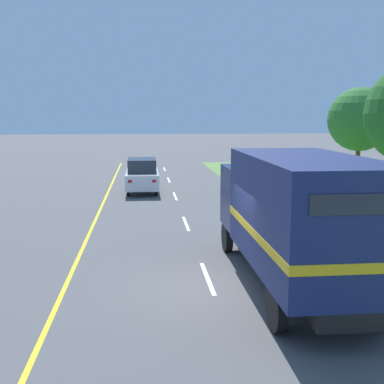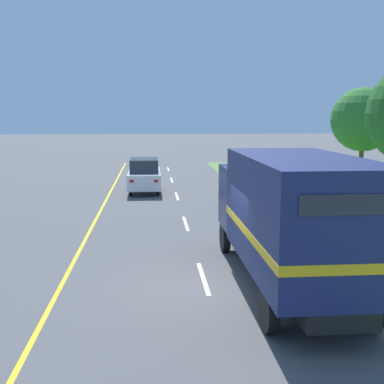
# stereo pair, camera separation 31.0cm
# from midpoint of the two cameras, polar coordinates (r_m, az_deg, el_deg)

# --- Properties ---
(ground_plane) EXTENTS (200.00, 200.00, 0.00)m
(ground_plane) POSITION_cam_midpoint_polar(r_m,az_deg,el_deg) (12.45, 1.56, -11.24)
(ground_plane) COLOR #515154
(edge_line_yellow) EXTENTS (0.12, 48.82, 0.01)m
(edge_line_yellow) POSITION_cam_midpoint_polar(r_m,az_deg,el_deg) (20.01, -11.95, -3.57)
(edge_line_yellow) COLOR yellow
(edge_line_yellow) RESTS_ON ground
(centre_dash_near) EXTENTS (0.12, 2.60, 0.01)m
(centre_dash_near) POSITION_cam_midpoint_polar(r_m,az_deg,el_deg) (13.12, 1.15, -10.13)
(centre_dash_near) COLOR white
(centre_dash_near) RESTS_ON ground
(centre_dash_mid_a) EXTENTS (0.12, 2.60, 0.01)m
(centre_dash_mid_a) POSITION_cam_midpoint_polar(r_m,az_deg,el_deg) (19.45, -1.19, -3.74)
(centre_dash_mid_a) COLOR white
(centre_dash_mid_a) RESTS_ON ground
(centre_dash_mid_b) EXTENTS (0.12, 2.60, 0.01)m
(centre_dash_mid_b) POSITION_cam_midpoint_polar(r_m,az_deg,el_deg) (25.91, -2.35, -0.50)
(centre_dash_mid_b) COLOR white
(centre_dash_mid_b) RESTS_ON ground
(centre_dash_far) EXTENTS (0.12, 2.60, 0.01)m
(centre_dash_far) POSITION_cam_midpoint_polar(r_m,az_deg,el_deg) (32.42, -3.05, 1.44)
(centre_dash_far) COLOR white
(centre_dash_far) RESTS_ON ground
(centre_dash_farthest) EXTENTS (0.12, 2.60, 0.01)m
(centre_dash_farthest) POSITION_cam_midpoint_polar(r_m,az_deg,el_deg) (38.97, -3.52, 2.73)
(centre_dash_farthest) COLOR white
(centre_dash_farthest) RESTS_ON ground
(horse_trailer_truck) EXTENTS (2.48, 7.80, 3.41)m
(horse_trailer_truck) POSITION_cam_midpoint_polar(r_m,az_deg,el_deg) (12.10, 11.29, -2.55)
(horse_trailer_truck) COLOR black
(horse_trailer_truck) RESTS_ON ground
(lead_car_white) EXTENTS (1.80, 4.45, 1.90)m
(lead_car_white) POSITION_cam_midpoint_polar(r_m,az_deg,el_deg) (27.41, -6.25, 2.01)
(lead_car_white) COLOR black
(lead_car_white) RESTS_ON ground
(highway_sign) EXTENTS (1.90, 0.09, 2.56)m
(highway_sign) POSITION_cam_midpoint_polar(r_m,az_deg,el_deg) (18.02, 19.11, -0.16)
(highway_sign) COLOR #9E9EA3
(highway_sign) RESTS_ON ground
(roadside_tree_mid) EXTENTS (3.79, 3.79, 5.97)m
(roadside_tree_mid) POSITION_cam_midpoint_polar(r_m,az_deg,el_deg) (30.58, 18.99, 8.13)
(roadside_tree_mid) COLOR brown
(roadside_tree_mid) RESTS_ON ground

